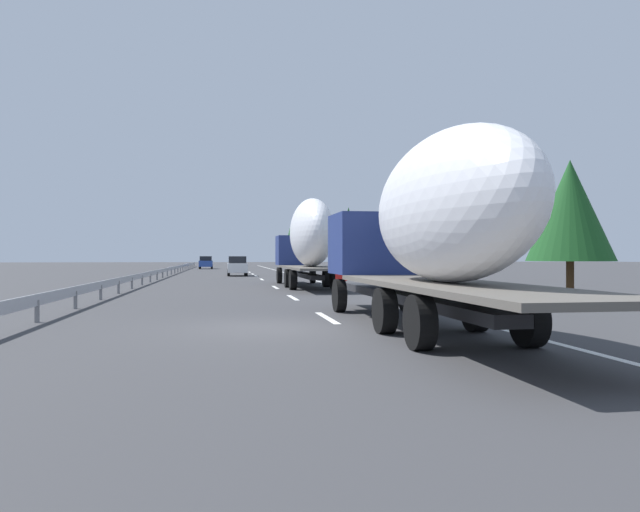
# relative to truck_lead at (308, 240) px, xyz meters

# --- Properties ---
(ground_plane) EXTENTS (260.00, 260.00, 0.00)m
(ground_plane) POSITION_rel_truck_lead_xyz_m (21.87, 3.60, -2.69)
(ground_plane) COLOR #38383A
(lane_stripe_0) EXTENTS (3.20, 0.20, 0.01)m
(lane_stripe_0) POSITION_rel_truck_lead_xyz_m (-16.13, 1.80, -2.69)
(lane_stripe_0) COLOR white
(lane_stripe_0) RESTS_ON ground_plane
(lane_stripe_1) EXTENTS (3.20, 0.20, 0.01)m
(lane_stripe_1) POSITION_rel_truck_lead_xyz_m (-7.87, 1.80, -2.69)
(lane_stripe_1) COLOR white
(lane_stripe_1) RESTS_ON ground_plane
(lane_stripe_2) EXTENTS (3.20, 0.20, 0.01)m
(lane_stripe_2) POSITION_rel_truck_lead_xyz_m (0.55, 1.80, -2.69)
(lane_stripe_2) COLOR white
(lane_stripe_2) RESTS_ON ground_plane
(lane_stripe_3) EXTENTS (3.20, 0.20, 0.01)m
(lane_stripe_3) POSITION_rel_truck_lead_xyz_m (12.18, 1.80, -2.69)
(lane_stripe_3) COLOR white
(lane_stripe_3) RESTS_ON ground_plane
(lane_stripe_4) EXTENTS (3.20, 0.20, 0.01)m
(lane_stripe_4) POSITION_rel_truck_lead_xyz_m (20.33, 1.80, -2.69)
(lane_stripe_4) COLOR white
(lane_stripe_4) RESTS_ON ground_plane
(lane_stripe_5) EXTENTS (3.20, 0.20, 0.01)m
(lane_stripe_5) POSITION_rel_truck_lead_xyz_m (25.96, 1.80, -2.69)
(lane_stripe_5) COLOR white
(lane_stripe_5) RESTS_ON ground_plane
(lane_stripe_6) EXTENTS (3.20, 0.20, 0.01)m
(lane_stripe_6) POSITION_rel_truck_lead_xyz_m (33.08, 1.80, -2.69)
(lane_stripe_6) COLOR white
(lane_stripe_6) RESTS_ON ground_plane
(lane_stripe_7) EXTENTS (3.20, 0.20, 0.01)m
(lane_stripe_7) POSITION_rel_truck_lead_xyz_m (57.24, 1.80, -2.69)
(lane_stripe_7) COLOR white
(lane_stripe_7) RESTS_ON ground_plane
(edge_line_right) EXTENTS (110.00, 0.20, 0.01)m
(edge_line_right) POSITION_rel_truck_lead_xyz_m (26.87, -1.90, -2.69)
(edge_line_right) COLOR white
(edge_line_right) RESTS_ON ground_plane
(truck_lead) EXTENTS (14.13, 2.55, 4.89)m
(truck_lead) POSITION_rel_truck_lead_xyz_m (0.00, 0.00, 0.00)
(truck_lead) COLOR navy
(truck_lead) RESTS_ON ground_plane
(truck_trailing) EXTENTS (14.36, 2.55, 4.42)m
(truck_trailing) POSITION_rel_truck_lead_xyz_m (-19.51, -0.00, -0.19)
(truck_trailing) COLOR navy
(truck_trailing) RESTS_ON ground_plane
(car_white_van) EXTENTS (4.04, 1.76, 1.77)m
(car_white_van) POSITION_rel_truck_lead_xyz_m (20.69, 3.45, -1.79)
(car_white_van) COLOR white
(car_white_van) RESTS_ON ground_plane
(car_blue_sedan) EXTENTS (4.43, 1.88, 1.79)m
(car_blue_sedan) POSITION_rel_truck_lead_xyz_m (51.73, 7.11, -1.78)
(car_blue_sedan) COLOR #28479E
(car_blue_sedan) RESTS_ON ground_plane
(road_sign) EXTENTS (0.10, 0.90, 3.05)m
(road_sign) POSITION_rel_truck_lead_xyz_m (24.16, -3.10, -0.58)
(road_sign) COLOR gray
(road_sign) RESTS_ON ground_plane
(tree_0) EXTENTS (3.68, 3.68, 7.55)m
(tree_0) POSITION_rel_truck_lead_xyz_m (6.44, -8.93, 1.98)
(tree_0) COLOR #472D19
(tree_0) RESTS_ON ground_plane
(tree_1) EXTENTS (2.49, 2.49, 6.33)m
(tree_1) POSITION_rel_truck_lead_xyz_m (20.41, -6.77, 1.33)
(tree_1) COLOR #472D19
(tree_1) RESTS_ON ground_plane
(tree_2) EXTENTS (3.20, 3.20, 5.37)m
(tree_2) POSITION_rel_truck_lead_xyz_m (-12.57, -8.06, 0.77)
(tree_2) COLOR #472D19
(tree_2) RESTS_ON ground_plane
(tree_3) EXTENTS (2.76, 2.76, 7.02)m
(tree_3) POSITION_rel_truck_lead_xyz_m (63.50, -6.35, 1.61)
(tree_3) COLOR #472D19
(tree_3) RESTS_ON ground_plane
(guardrail_median) EXTENTS (94.00, 0.10, 0.76)m
(guardrail_median) POSITION_rel_truck_lead_xyz_m (24.87, 9.60, -2.11)
(guardrail_median) COLOR #9EA0A5
(guardrail_median) RESTS_ON ground_plane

